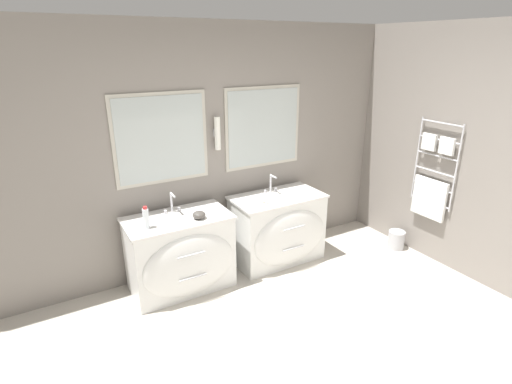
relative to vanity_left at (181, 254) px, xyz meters
The scene contains 10 objects.
wall_back 1.13m from the vanity_left, 35.29° to the left, with size 5.99×0.14×2.60m.
wall_right 3.04m from the vanity_left, 17.63° to the right, with size 0.13×4.39×2.60m.
vanity_left is the anchor object (origin of this frame).
vanity_right 1.17m from the vanity_left, ahead, with size 1.03×0.63×0.78m.
faucet_left 0.52m from the vanity_left, 90.00° to the left, with size 0.17×0.13×0.21m.
faucet_right 1.28m from the vanity_left, ahead, with size 0.17×0.13×0.21m.
toiletry_bottle 0.59m from the vanity_left, behind, with size 0.06×0.06×0.21m.
amenity_bowl 0.47m from the vanity_left, 29.88° to the right, with size 0.13×0.13×0.08m.
soap_dish 0.99m from the vanity_left, ahead, with size 0.10×0.07×0.04m.
waste_bin 2.64m from the vanity_left, 10.79° to the right, with size 0.20×0.20×0.23m.
Camera 1 is at (-1.67, -1.53, 2.36)m, focal length 28.00 mm.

